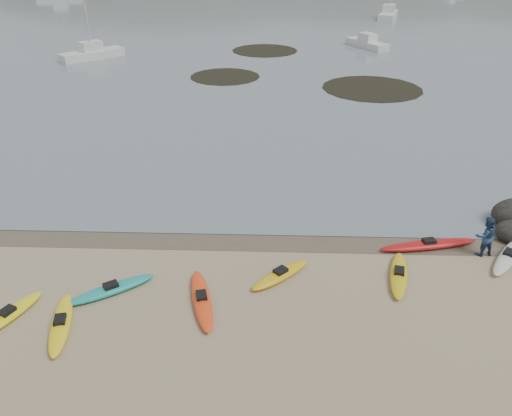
{
  "coord_description": "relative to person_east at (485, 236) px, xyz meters",
  "views": [
    {
      "loc": [
        0.72,
        -20.28,
        12.69
      ],
      "look_at": [
        0.0,
        0.0,
        1.5
      ],
      "focal_mm": 35.0,
      "sensor_mm": 36.0,
      "label": 1
    }
  ],
  "objects": [
    {
      "name": "person_east",
      "position": [
        0.0,
        0.0,
        0.0
      ],
      "size": [
        1.04,
        0.88,
        1.91
      ],
      "primitive_type": "imported",
      "rotation": [
        0.0,
        0.0,
        3.33
      ],
      "color": "navy",
      "rests_on": "ground"
    },
    {
      "name": "far_hills",
      "position": [
        29.18,
        195.21,
        -16.88
      ],
      "size": [
        550.0,
        135.0,
        80.0
      ],
      "color": "#384235",
      "rests_on": "ground"
    },
    {
      "name": "kayaks",
      "position": [
        -9.39,
        -2.54,
        -0.78
      ],
      "size": [
        22.67,
        8.5,
        0.34
      ],
      "color": "#B71312",
      "rests_on": "ground"
    },
    {
      "name": "wet_sand",
      "position": [
        -10.2,
        0.94,
        -0.95
      ],
      "size": [
        60.0,
        60.0,
        0.0
      ],
      "primitive_type": "plane",
      "color": "brown",
      "rests_on": "ground"
    },
    {
      "name": "ground",
      "position": [
        -10.2,
        1.24,
        -0.95
      ],
      "size": [
        600.0,
        600.0,
        0.0
      ],
      "primitive_type": "plane",
      "color": "tan",
      "rests_on": "ground"
    },
    {
      "name": "moored_boats",
      "position": [
        -14.0,
        79.91,
        -0.37
      ],
      "size": [
        96.94,
        79.81,
        1.33
      ],
      "color": "silver",
      "rests_on": "ground"
    },
    {
      "name": "kelp_mats",
      "position": [
        -7.12,
        33.72,
        -0.93
      ],
      "size": [
        22.23,
        25.41,
        0.04
      ],
      "color": "black",
      "rests_on": "water"
    }
  ]
}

